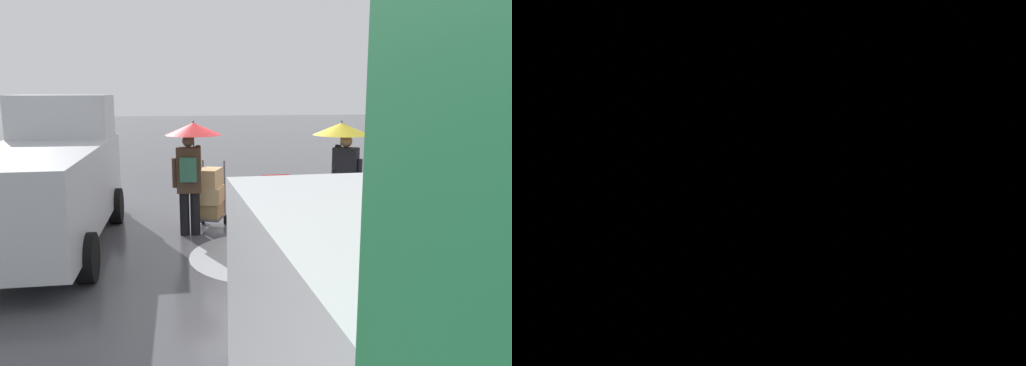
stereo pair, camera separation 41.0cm
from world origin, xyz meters
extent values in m
plane|color=#4C4C51|center=(0.00, 0.00, 0.00)|extent=(90.00, 90.00, 0.00)
cylinder|color=#999BA0|center=(0.09, 2.18, 0.00)|extent=(2.61, 2.61, 0.01)
cylinder|color=silver|center=(-2.80, 2.01, 0.00)|extent=(2.50, 2.50, 0.01)
cube|color=#B7BABF|center=(3.80, 1.30, 1.06)|extent=(1.96, 5.20, 1.40)
cube|color=#B7BABF|center=(3.81, -0.60, 2.18)|extent=(1.84, 1.40, 0.84)
cube|color=black|center=(3.81, -1.32, 1.38)|extent=(1.66, 0.06, 0.63)
cube|color=#232326|center=(3.81, -1.36, 0.32)|extent=(1.96, 0.16, 0.24)
cylinder|color=black|center=(4.79, -0.31, 0.36)|extent=(0.24, 0.72, 0.72)
cylinder|color=black|center=(2.83, -0.31, 0.36)|extent=(0.24, 0.72, 0.72)
cylinder|color=black|center=(2.82, 2.91, 0.36)|extent=(0.24, 0.72, 0.72)
cube|color=black|center=(0.17, 7.48, 1.69)|extent=(1.98, 0.13, 0.81)
cube|color=red|center=(-0.43, 0.66, 0.60)|extent=(0.58, 0.80, 0.56)
cube|color=red|center=(-0.43, 0.66, 0.14)|extent=(0.52, 0.72, 0.04)
cylinder|color=red|center=(-0.39, 0.24, 1.00)|extent=(0.58, 0.08, 0.04)
sphere|color=black|center=(-0.66, 0.94, 0.05)|extent=(0.10, 0.10, 0.10)
sphere|color=black|center=(-0.24, 0.98, 0.05)|extent=(0.10, 0.10, 0.10)
sphere|color=black|center=(-0.61, 0.34, 0.05)|extent=(0.10, 0.10, 0.10)
sphere|color=black|center=(-0.19, 0.37, 0.05)|extent=(0.10, 0.10, 0.10)
cylinder|color=yellow|center=(-0.35, 0.76, 0.70)|extent=(0.09, 0.29, 0.69)
cube|color=#515156|center=(0.93, 0.37, 0.22)|extent=(0.65, 0.72, 0.03)
cylinder|color=#515156|center=(0.63, 0.15, 0.77)|extent=(0.04, 0.04, 1.10)
cylinder|color=#515156|center=(1.04, 0.01, 0.77)|extent=(0.04, 0.04, 1.10)
cylinder|color=black|center=(0.61, 0.16, 0.10)|extent=(0.11, 0.21, 0.20)
cylinder|color=black|center=(1.06, 0.00, 0.10)|extent=(0.11, 0.21, 0.20)
cube|color=#A37F51|center=(0.93, 0.37, 0.37)|extent=(0.56, 0.55, 0.29)
cube|color=tan|center=(0.93, 0.37, 0.68)|extent=(0.62, 0.70, 0.32)
cube|color=tan|center=(0.93, 0.37, 1.01)|extent=(0.55, 0.65, 0.36)
cylinder|color=black|center=(-1.59, 1.32, 0.41)|extent=(0.18, 0.18, 0.82)
cylinder|color=black|center=(-1.43, 1.21, 0.41)|extent=(0.18, 0.18, 0.82)
cube|color=black|center=(-1.51, 1.26, 1.24)|extent=(0.52, 0.48, 0.84)
sphere|color=#8C6647|center=(-1.51, 1.26, 1.78)|extent=(0.22, 0.22, 0.22)
cylinder|color=black|center=(-1.73, 1.41, 1.19)|extent=(0.10, 0.10, 0.55)
cylinder|color=black|center=(-1.35, 1.18, 1.46)|extent=(0.25, 0.31, 0.50)
cylinder|color=#333338|center=(-1.43, 1.21, 1.62)|extent=(0.02, 0.02, 0.86)
cone|color=yellow|center=(-1.43, 1.21, 2.00)|extent=(1.04, 1.04, 0.22)
sphere|color=#333338|center=(-1.43, 1.21, 2.13)|extent=(0.04, 0.04, 0.04)
cylinder|color=black|center=(1.44, 0.77, 0.41)|extent=(0.18, 0.18, 0.82)
cylinder|color=black|center=(1.24, 0.78, 0.41)|extent=(0.18, 0.18, 0.82)
cube|color=#473323|center=(1.34, 0.78, 1.24)|extent=(0.46, 0.31, 0.84)
sphere|color=brown|center=(1.34, 0.78, 1.78)|extent=(0.22, 0.22, 0.22)
cylinder|color=#473323|center=(1.60, 0.76, 1.19)|extent=(0.10, 0.10, 0.55)
cylinder|color=#473323|center=(1.16, 0.77, 1.46)|extent=(0.12, 0.31, 0.50)
cylinder|color=#333338|center=(1.24, 0.78, 1.62)|extent=(0.02, 0.02, 0.86)
cone|color=red|center=(1.24, 0.78, 2.00)|extent=(1.04, 1.04, 0.22)
sphere|color=#333338|center=(1.24, 0.78, 2.13)|extent=(0.04, 0.04, 0.04)
cube|color=#33664C|center=(1.35, 0.98, 1.28)|extent=(0.31, 0.18, 0.44)
cylinder|color=#2D2D33|center=(-3.96, 1.18, 1.80)|extent=(0.12, 0.12, 3.60)
sphere|color=#EAEACC|center=(-3.96, 1.18, 3.72)|extent=(0.28, 0.28, 0.28)
camera|label=1|loc=(1.47, 9.77, 2.67)|focal=34.27mm
camera|label=2|loc=(1.06, 9.83, 2.67)|focal=34.27mm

